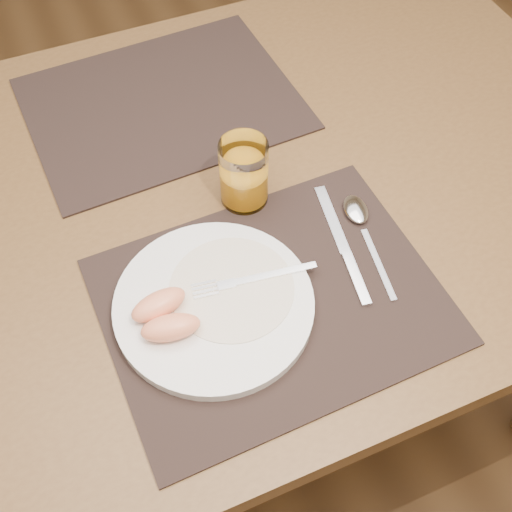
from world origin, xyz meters
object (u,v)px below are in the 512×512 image
Objects in this scene: placemat_far at (162,103)px; fork at (244,281)px; placemat_near at (272,301)px; juice_glass at (244,176)px; spoon at (359,217)px; table at (214,225)px; knife at (346,253)px; plate at (214,305)px.

placemat_far is 2.57× the size of fork.
juice_glass reaches higher than placemat_near.
table is at bearing 142.07° from spoon.
juice_glass is (-0.09, 0.16, 0.05)m from knife.
placemat_near is 0.19m from spoon.
table is at bearing 83.22° from fork.
placemat_near and placemat_far have the same top height.
placemat_near is at bearing -88.22° from placemat_far.
plate is at bearing -124.19° from juice_glass.
fork reaches higher than table.
knife is at bearing 13.04° from placemat_near.
placemat_far is at bearing 87.98° from fork.
fork is at bearing -112.65° from juice_glass.
placemat_near is (0.01, -0.22, 0.09)m from table.
knife is at bearing -54.79° from table.
fork is 0.80× the size of knife.
knife reaches higher than placemat_far.
placemat_far is 2.05× the size of knife.
placemat_far is at bearing 92.05° from table.
knife is (0.13, -0.19, 0.09)m from table.
placemat_near is at bearing -49.73° from fork.
juice_glass is at bearing 55.81° from plate.
plate reaches higher than table.
knife is (0.14, -0.41, 0.00)m from placemat_far.
table is 0.24m from placemat_far.
spoon is at bearing -62.35° from placemat_far.
plate reaches higher than placemat_near.
placemat_far is at bearing 117.65° from spoon.
table is 0.22m from fork.
plate is at bearing -109.58° from table.
juice_glass is at bearing -39.94° from table.
plate is (-0.06, -0.42, 0.01)m from placemat_far.
table is 0.15m from juice_glass.
spoon is at bearing 13.14° from plate.
juice_glass reaches higher than fork.
fork is 1.61× the size of juice_glass.
table is 0.23m from plate.
knife is at bearing -70.89° from placemat_far.
table is 3.11× the size of placemat_near.
table is 7.29× the size of spoon.
placemat_far is 0.26m from juice_glass.
spoon is at bearing 12.59° from fork.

